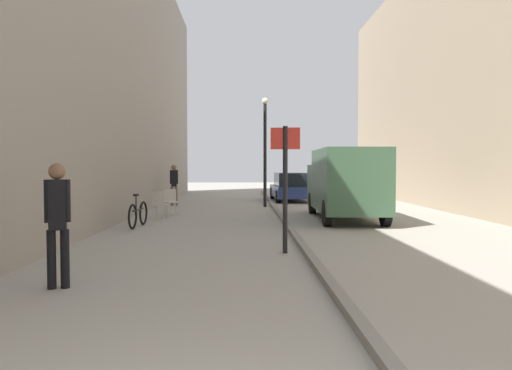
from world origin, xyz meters
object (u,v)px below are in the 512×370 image
Objects in this scene: cafe_chair_near_window at (171,200)px; cafe_chair_by_doorway at (160,203)px; parked_car at (291,187)px; street_sign_post at (285,178)px; delivery_van at (345,182)px; bicycle_leaning at (138,214)px; lamp_post at (265,145)px; pedestrian_mid_block at (58,216)px; pedestrian_main_foreground at (174,182)px.

cafe_chair_near_window is 1.29m from cafe_chair_by_doorway.
parked_car is 15.32m from street_sign_post.
street_sign_post is 7.77m from cafe_chair_by_doorway.
cafe_chair_by_doorway is (-3.72, 6.75, -1.00)m from street_sign_post.
delivery_van is 6.80m from bicycle_leaning.
parked_car is at bearing 68.38° from lamp_post.
lamp_post reaches higher than pedestrian_mid_block.
street_sign_post is (4.02, -12.29, 0.48)m from pedestrian_main_foreground.
pedestrian_main_foreground is at bearing 76.94° from pedestrian_mid_block.
pedestrian_main_foreground is 0.71× the size of street_sign_post.
pedestrian_main_foreground is 4.50m from lamp_post.
cafe_chair_near_window is (-3.53, 8.02, -1.00)m from street_sign_post.
pedestrian_main_foreground reaches higher than bicycle_leaning.
cafe_chair_near_window is at bearing 165.63° from delivery_van.
bicycle_leaning is at bearing -98.59° from pedestrian_main_foreground.
street_sign_post is (3.55, 2.82, 0.49)m from pedestrian_mid_block.
cafe_chair_near_window is at bearing 88.12° from bicycle_leaning.
bicycle_leaning is (-0.40, 7.24, -0.68)m from pedestrian_mid_block.
pedestrian_main_foreground is 5.57m from cafe_chair_by_doorway.
delivery_van is 8.99m from parked_car.
bicycle_leaning is at bearing -162.27° from delivery_van.
street_sign_post reaches higher than delivery_van.
cafe_chair_near_window is 1.00× the size of cafe_chair_by_doorway.
pedestrian_mid_block is 18.76m from parked_car.
lamp_post reaches higher than delivery_van.
bicycle_leaning is (-3.95, 4.42, -1.16)m from street_sign_post.
pedestrian_mid_block is 0.70× the size of street_sign_post.
pedestrian_main_foreground reaches higher than cafe_chair_by_doorway.
parked_car reaches higher than cafe_chair_near_window.
cafe_chair_by_doorway is at bearing -128.95° from lamp_post.
street_sign_post is at bearing -98.15° from parked_car.
pedestrian_mid_block is 14.81m from lamp_post.
pedestrian_main_foreground is 7.90m from bicycle_leaning.
bicycle_leaning is (-6.48, -1.88, -0.88)m from delivery_van.
pedestrian_main_foreground is 1.01× the size of pedestrian_mid_block.
pedestrian_main_foreground is at bearing 95.38° from bicycle_leaning.
street_sign_post reaches higher than bicycle_leaning.
lamp_post is (0.07, 11.44, 1.18)m from street_sign_post.
delivery_van is at bearing 41.48° from pedestrian_mid_block.
delivery_van is at bearing 21.08° from bicycle_leaning.
delivery_van is 6.80m from street_sign_post.
street_sign_post is 0.55× the size of lamp_post.
bicycle_leaning is (0.07, -7.87, -0.69)m from pedestrian_main_foreground.
cafe_chair_near_window is (0.02, 10.85, -0.51)m from pedestrian_mid_block.
street_sign_post reaches higher than pedestrian_mid_block.
bicycle_leaning is at bearing -119.80° from lamp_post.
lamp_post is at bearing 65.06° from bicycle_leaning.
pedestrian_mid_block is 9.59m from cafe_chair_by_doorway.
pedestrian_main_foreground is 0.43× the size of parked_car.
lamp_post is (-2.46, 5.14, 1.46)m from delivery_van.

